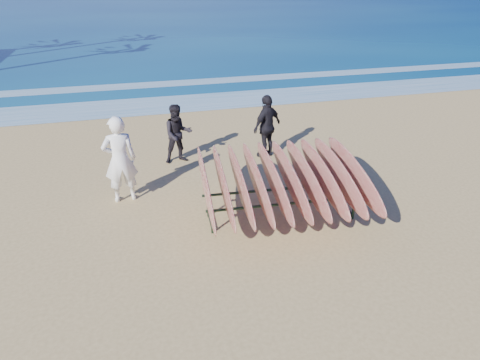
{
  "coord_description": "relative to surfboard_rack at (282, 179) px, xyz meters",
  "views": [
    {
      "loc": [
        -2.04,
        -6.54,
        4.64
      ],
      "look_at": [
        0.0,
        0.8,
        0.95
      ],
      "focal_mm": 32.0,
      "sensor_mm": 36.0,
      "label": 1
    }
  ],
  "objects": [
    {
      "name": "person_white",
      "position": [
        -3.13,
        1.69,
        0.1
      ],
      "size": [
        0.75,
        0.53,
        1.97
      ],
      "primitive_type": "imported",
      "rotation": [
        0.0,
        0.0,
        3.22
      ],
      "color": "white",
      "rests_on": "ground"
    },
    {
      "name": "person_dark_a",
      "position": [
        -1.61,
        3.53,
        -0.09
      ],
      "size": [
        0.83,
        0.67,
        1.59
      ],
      "primitive_type": "imported",
      "rotation": [
        0.0,
        0.0,
        0.1
      ],
      "color": "black",
      "rests_on": "ground"
    },
    {
      "name": "person_dark_b",
      "position": [
        0.8,
        3.27,
        -0.01
      ],
      "size": [
        1.1,
        0.89,
        1.75
      ],
      "primitive_type": "imported",
      "rotation": [
        0.0,
        0.0,
        3.68
      ],
      "color": "black",
      "rests_on": "ground"
    },
    {
      "name": "ocean",
      "position": [
        -0.86,
        54.28,
        -0.88
      ],
      "size": [
        160.0,
        160.0,
        0.0
      ],
      "primitive_type": "plane",
      "color": "navy",
      "rests_on": "ground"
    },
    {
      "name": "foam_near",
      "position": [
        -0.86,
        9.28,
        -0.88
      ],
      "size": [
        160.0,
        160.0,
        0.0
      ],
      "primitive_type": "plane",
      "color": "white",
      "rests_on": "ground"
    },
    {
      "name": "ground",
      "position": [
        -0.86,
        -0.72,
        -0.89
      ],
      "size": [
        120.0,
        120.0,
        0.0
      ],
      "primitive_type": "plane",
      "color": "tan",
      "rests_on": "ground"
    },
    {
      "name": "surfboard_rack",
      "position": [
        0.0,
        0.0,
        0.0
      ],
      "size": [
        3.42,
        3.28,
        1.41
      ],
      "rotation": [
        0.0,
        0.0,
        -0.08
      ],
      "color": "#1D2E1F",
      "rests_on": "ground"
    },
    {
      "name": "foam_far",
      "position": [
        -0.86,
        12.78,
        -0.88
      ],
      "size": [
        160.0,
        160.0,
        0.0
      ],
      "primitive_type": "plane",
      "color": "white",
      "rests_on": "ground"
    }
  ]
}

